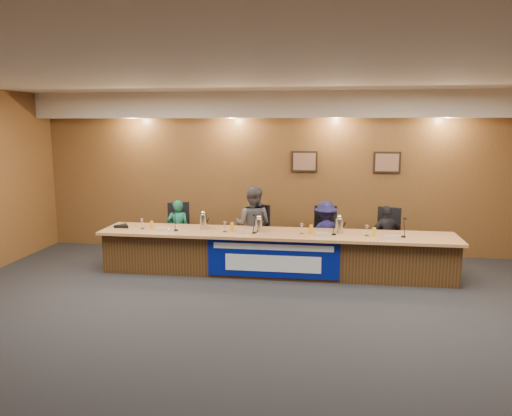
# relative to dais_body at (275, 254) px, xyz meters

# --- Properties ---
(floor) EXTENTS (10.00, 10.00, 0.00)m
(floor) POSITION_rel_dais_body_xyz_m (0.00, -2.40, -0.35)
(floor) COLOR black
(floor) RESTS_ON ground
(ceiling) EXTENTS (10.00, 8.00, 0.04)m
(ceiling) POSITION_rel_dais_body_xyz_m (0.00, -2.40, 2.85)
(ceiling) COLOR silver
(ceiling) RESTS_ON wall_back
(wall_back) EXTENTS (10.00, 0.04, 3.20)m
(wall_back) POSITION_rel_dais_body_xyz_m (0.00, 1.60, 1.25)
(wall_back) COLOR brown
(wall_back) RESTS_ON floor
(soffit) EXTENTS (10.00, 0.50, 0.50)m
(soffit) POSITION_rel_dais_body_xyz_m (0.00, 1.35, 2.60)
(soffit) COLOR beige
(soffit) RESTS_ON wall_back
(dais_body) EXTENTS (6.00, 0.80, 0.70)m
(dais_body) POSITION_rel_dais_body_xyz_m (0.00, 0.00, 0.00)
(dais_body) COLOR #462D15
(dais_body) RESTS_ON floor
(dais_top) EXTENTS (6.10, 0.95, 0.05)m
(dais_top) POSITION_rel_dais_body_xyz_m (0.00, -0.05, 0.38)
(dais_top) COLOR #B37A49
(dais_top) RESTS_ON dais_body
(banner) EXTENTS (2.20, 0.02, 0.65)m
(banner) POSITION_rel_dais_body_xyz_m (0.00, -0.41, 0.03)
(banner) COLOR #031076
(banner) RESTS_ON dais_body
(banner_text_upper) EXTENTS (2.00, 0.01, 0.10)m
(banner_text_upper) POSITION_rel_dais_body_xyz_m (0.00, -0.43, 0.23)
(banner_text_upper) COLOR silver
(banner_text_upper) RESTS_ON banner
(banner_text_lower) EXTENTS (1.60, 0.01, 0.28)m
(banner_text_lower) POSITION_rel_dais_body_xyz_m (0.00, -0.43, -0.05)
(banner_text_lower) COLOR silver
(banner_text_lower) RESTS_ON banner
(wall_photo_left) EXTENTS (0.52, 0.04, 0.42)m
(wall_photo_left) POSITION_rel_dais_body_xyz_m (0.40, 1.57, 1.50)
(wall_photo_left) COLOR black
(wall_photo_left) RESTS_ON wall_back
(wall_photo_right) EXTENTS (0.52, 0.04, 0.42)m
(wall_photo_right) POSITION_rel_dais_body_xyz_m (2.00, 1.57, 1.50)
(wall_photo_right) COLOR black
(wall_photo_right) RESTS_ON wall_back
(panelist_a) EXTENTS (0.48, 0.36, 1.17)m
(panelist_a) POSITION_rel_dais_body_xyz_m (-1.93, 0.60, 0.24)
(panelist_a) COLOR #12553B
(panelist_a) RESTS_ON floor
(panelist_b) EXTENTS (0.78, 0.65, 1.45)m
(panelist_b) POSITION_rel_dais_body_xyz_m (-0.49, 0.60, 0.37)
(panelist_b) COLOR #464549
(panelist_b) RESTS_ON floor
(panelist_c) EXTENTS (0.88, 0.66, 1.21)m
(panelist_c) POSITION_rel_dais_body_xyz_m (0.85, 0.60, 0.25)
(panelist_c) COLOR #15133E
(panelist_c) RESTS_ON floor
(panelist_d) EXTENTS (0.73, 0.52, 1.15)m
(panelist_d) POSITION_rel_dais_body_xyz_m (1.94, 0.60, 0.23)
(panelist_d) COLOR black
(panelist_d) RESTS_ON floor
(office_chair_a) EXTENTS (0.62, 0.62, 0.08)m
(office_chair_a) POSITION_rel_dais_body_xyz_m (-1.93, 0.70, 0.13)
(office_chair_a) COLOR black
(office_chair_a) RESTS_ON floor
(office_chair_b) EXTENTS (0.63, 0.63, 0.08)m
(office_chair_b) POSITION_rel_dais_body_xyz_m (-0.49, 0.70, 0.13)
(office_chair_b) COLOR black
(office_chair_b) RESTS_ON floor
(office_chair_c) EXTENTS (0.49, 0.49, 0.08)m
(office_chair_c) POSITION_rel_dais_body_xyz_m (0.85, 0.70, 0.13)
(office_chair_c) COLOR black
(office_chair_c) RESTS_ON floor
(office_chair_d) EXTENTS (0.62, 0.62, 0.08)m
(office_chair_d) POSITION_rel_dais_body_xyz_m (1.94, 0.70, 0.13)
(office_chair_d) COLOR black
(office_chair_d) RESTS_ON floor
(nameplate_a) EXTENTS (0.24, 0.08, 0.10)m
(nameplate_a) POSITION_rel_dais_body_xyz_m (-1.95, -0.27, 0.45)
(nameplate_a) COLOR white
(nameplate_a) RESTS_ON dais_top
(microphone_a) EXTENTS (0.07, 0.07, 0.02)m
(microphone_a) POSITION_rel_dais_body_xyz_m (-1.73, -0.17, 0.41)
(microphone_a) COLOR black
(microphone_a) RESTS_ON dais_top
(juice_glass_a) EXTENTS (0.06, 0.06, 0.15)m
(juice_glass_a) POSITION_rel_dais_body_xyz_m (-2.18, -0.13, 0.47)
(juice_glass_a) COLOR gold
(juice_glass_a) RESTS_ON dais_top
(water_glass_a) EXTENTS (0.08, 0.08, 0.18)m
(water_glass_a) POSITION_rel_dais_body_xyz_m (-2.37, -0.10, 0.49)
(water_glass_a) COLOR silver
(water_glass_a) RESTS_ON dais_top
(nameplate_b) EXTENTS (0.24, 0.08, 0.10)m
(nameplate_b) POSITION_rel_dais_body_xyz_m (-0.49, -0.28, 0.45)
(nameplate_b) COLOR white
(nameplate_b) RESTS_ON dais_top
(microphone_b) EXTENTS (0.07, 0.07, 0.02)m
(microphone_b) POSITION_rel_dais_body_xyz_m (-0.34, -0.18, 0.41)
(microphone_b) COLOR black
(microphone_b) RESTS_ON dais_top
(juice_glass_b) EXTENTS (0.06, 0.06, 0.15)m
(juice_glass_b) POSITION_rel_dais_body_xyz_m (-0.75, -0.06, 0.47)
(juice_glass_b) COLOR gold
(juice_glass_b) RESTS_ON dais_top
(water_glass_b) EXTENTS (0.08, 0.08, 0.18)m
(water_glass_b) POSITION_rel_dais_body_xyz_m (-0.87, -0.14, 0.49)
(water_glass_b) COLOR silver
(water_glass_b) RESTS_ON dais_top
(nameplate_c) EXTENTS (0.24, 0.08, 0.10)m
(nameplate_c) POSITION_rel_dais_body_xyz_m (0.81, -0.28, 0.45)
(nameplate_c) COLOR white
(nameplate_c) RESTS_ON dais_top
(microphone_c) EXTENTS (0.07, 0.07, 0.02)m
(microphone_c) POSITION_rel_dais_body_xyz_m (1.00, -0.12, 0.41)
(microphone_c) COLOR black
(microphone_c) RESTS_ON dais_top
(juice_glass_c) EXTENTS (0.06, 0.06, 0.15)m
(juice_glass_c) POSITION_rel_dais_body_xyz_m (0.61, -0.07, 0.47)
(juice_glass_c) COLOR gold
(juice_glass_c) RESTS_ON dais_top
(water_glass_c) EXTENTS (0.08, 0.08, 0.18)m
(water_glass_c) POSITION_rel_dais_body_xyz_m (0.46, -0.12, 0.49)
(water_glass_c) COLOR silver
(water_glass_c) RESTS_ON dais_top
(nameplate_d) EXTENTS (0.24, 0.08, 0.10)m
(nameplate_d) POSITION_rel_dais_body_xyz_m (1.92, -0.33, 0.45)
(nameplate_d) COLOR white
(nameplate_d) RESTS_ON dais_top
(microphone_d) EXTENTS (0.07, 0.07, 0.02)m
(microphone_d) POSITION_rel_dais_body_xyz_m (2.13, -0.12, 0.41)
(microphone_d) COLOR black
(microphone_d) RESTS_ON dais_top
(juice_glass_d) EXTENTS (0.06, 0.06, 0.15)m
(juice_glass_d) POSITION_rel_dais_body_xyz_m (1.65, -0.14, 0.47)
(juice_glass_d) COLOR gold
(juice_glass_d) RESTS_ON dais_top
(water_glass_d) EXTENTS (0.08, 0.08, 0.18)m
(water_glass_d) POSITION_rel_dais_body_xyz_m (1.54, -0.11, 0.49)
(water_glass_d) COLOR silver
(water_glass_d) RESTS_ON dais_top
(carafe_left) EXTENTS (0.13, 0.13, 0.26)m
(carafe_left) POSITION_rel_dais_body_xyz_m (-1.28, 0.01, 0.53)
(carafe_left) COLOR silver
(carafe_left) RESTS_ON dais_top
(carafe_mid) EXTENTS (0.13, 0.13, 0.23)m
(carafe_mid) POSITION_rel_dais_body_xyz_m (-0.28, -0.05, 0.51)
(carafe_mid) COLOR silver
(carafe_mid) RESTS_ON dais_top
(carafe_right) EXTENTS (0.13, 0.13, 0.25)m
(carafe_right) POSITION_rel_dais_body_xyz_m (1.08, 0.03, 0.53)
(carafe_right) COLOR silver
(carafe_right) RESTS_ON dais_top
(speakerphone) EXTENTS (0.32, 0.32, 0.05)m
(speakerphone) POSITION_rel_dais_body_xyz_m (-2.76, -0.05, 0.43)
(speakerphone) COLOR black
(speakerphone) RESTS_ON dais_top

